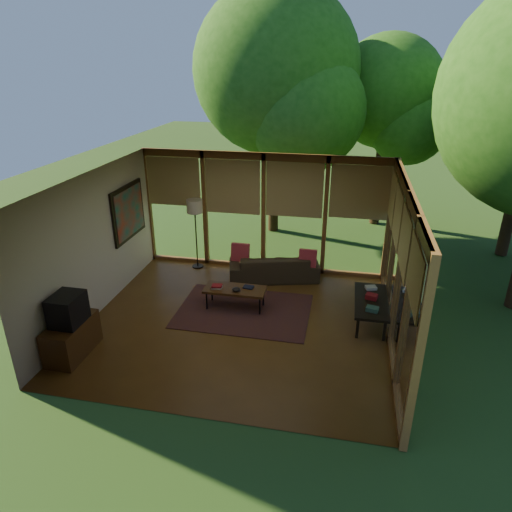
% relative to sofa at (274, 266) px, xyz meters
% --- Properties ---
extents(floor, '(5.50, 5.50, 0.00)m').
position_rel_sofa_xyz_m(floor, '(-0.33, -2.00, -0.29)').
color(floor, brown).
rests_on(floor, ground).
extents(ceiling, '(5.50, 5.50, 0.00)m').
position_rel_sofa_xyz_m(ceiling, '(-0.33, -2.00, 2.41)').
color(ceiling, silver).
rests_on(ceiling, ground).
extents(wall_left, '(0.04, 5.00, 2.70)m').
position_rel_sofa_xyz_m(wall_left, '(-3.08, -2.00, 1.06)').
color(wall_left, beige).
rests_on(wall_left, ground).
extents(wall_front, '(5.50, 0.04, 2.70)m').
position_rel_sofa_xyz_m(wall_front, '(-0.33, -4.50, 1.06)').
color(wall_front, beige).
rests_on(wall_front, ground).
extents(window_wall_back, '(5.50, 0.12, 2.70)m').
position_rel_sofa_xyz_m(window_wall_back, '(-0.33, 0.50, 1.06)').
color(window_wall_back, brown).
rests_on(window_wall_back, ground).
extents(window_wall_right, '(0.12, 5.00, 2.70)m').
position_rel_sofa_xyz_m(window_wall_right, '(2.42, -2.00, 1.06)').
color(window_wall_right, brown).
rests_on(window_wall_right, ground).
extents(tree_nw, '(4.22, 4.22, 6.36)m').
position_rel_sofa_xyz_m(tree_nw, '(-0.54, 3.18, 3.96)').
color(tree_nw, '#312012').
rests_on(tree_nw, ground).
extents(tree_ne, '(3.01, 3.01, 5.21)m').
position_rel_sofa_xyz_m(tree_ne, '(2.34, 4.41, 3.40)').
color(tree_ne, '#312012').
rests_on(tree_ne, ground).
extents(rug, '(2.55, 1.80, 0.01)m').
position_rel_sofa_xyz_m(rug, '(-0.33, -1.55, -0.28)').
color(rug, brown).
rests_on(rug, floor).
extents(sofa, '(2.10, 1.25, 0.57)m').
position_rel_sofa_xyz_m(sofa, '(0.00, 0.00, 0.00)').
color(sofa, '#3A2E1D').
rests_on(sofa, floor).
extents(pillow_left, '(0.40, 0.21, 0.42)m').
position_rel_sofa_xyz_m(pillow_left, '(-0.75, -0.05, 0.29)').
color(pillow_left, maroon).
rests_on(pillow_left, sofa).
extents(pillow_right, '(0.38, 0.20, 0.40)m').
position_rel_sofa_xyz_m(pillow_right, '(0.75, -0.05, 0.28)').
color(pillow_right, maroon).
rests_on(pillow_right, sofa).
extents(ct_book_lower, '(0.21, 0.16, 0.03)m').
position_rel_sofa_xyz_m(ct_book_lower, '(-0.88, -1.50, 0.15)').
color(ct_book_lower, '#B3AEA2').
rests_on(ct_book_lower, coffee_table).
extents(ct_book_upper, '(0.21, 0.17, 0.03)m').
position_rel_sofa_xyz_m(ct_book_upper, '(-0.88, -1.50, 0.18)').
color(ct_book_upper, maroon).
rests_on(ct_book_upper, coffee_table).
extents(ct_book_side, '(0.21, 0.17, 0.03)m').
position_rel_sofa_xyz_m(ct_book_side, '(-0.28, -1.37, 0.15)').
color(ct_book_side, black).
rests_on(ct_book_side, coffee_table).
extents(ct_bowl, '(0.16, 0.16, 0.07)m').
position_rel_sofa_xyz_m(ct_bowl, '(-0.48, -1.55, 0.17)').
color(ct_bowl, black).
rests_on(ct_bowl, coffee_table).
extents(media_cabinet, '(0.50, 1.00, 0.60)m').
position_rel_sofa_xyz_m(media_cabinet, '(-2.80, -3.48, 0.01)').
color(media_cabinet, '#503015').
rests_on(media_cabinet, floor).
extents(television, '(0.45, 0.55, 0.50)m').
position_rel_sofa_xyz_m(television, '(-2.78, -3.48, 0.56)').
color(television, black).
rests_on(television, media_cabinet).
extents(console_book_a, '(0.24, 0.20, 0.08)m').
position_rel_sofa_xyz_m(console_book_a, '(2.07, -1.86, 0.21)').
color(console_book_a, '#355E51').
rests_on(console_book_a, side_console).
extents(console_book_b, '(0.24, 0.20, 0.09)m').
position_rel_sofa_xyz_m(console_book_b, '(2.07, -1.41, 0.21)').
color(console_book_b, maroon).
rests_on(console_book_b, side_console).
extents(console_book_c, '(0.24, 0.20, 0.06)m').
position_rel_sofa_xyz_m(console_book_c, '(2.07, -1.01, 0.20)').
color(console_book_c, '#B3AEA2').
rests_on(console_book_c, side_console).
extents(floor_lamp, '(0.36, 0.36, 1.65)m').
position_rel_sofa_xyz_m(floor_lamp, '(-1.86, 0.24, 1.12)').
color(floor_lamp, black).
rests_on(floor_lamp, floor).
extents(coffee_table, '(1.20, 0.50, 0.43)m').
position_rel_sofa_xyz_m(coffee_table, '(-0.53, -1.45, 0.10)').
color(coffee_table, '#503015').
rests_on(coffee_table, floor).
extents(side_console, '(0.60, 1.40, 0.46)m').
position_rel_sofa_xyz_m(side_console, '(2.07, -1.46, 0.12)').
color(side_console, black).
rests_on(side_console, floor).
extents(wall_painting, '(0.06, 1.35, 1.15)m').
position_rel_sofa_xyz_m(wall_painting, '(-3.05, -0.60, 1.26)').
color(wall_painting, black).
rests_on(wall_painting, wall_left).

